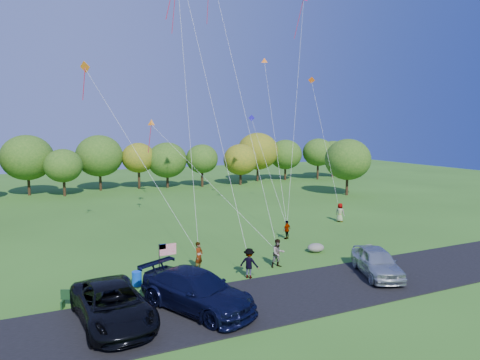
% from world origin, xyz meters
% --- Properties ---
extents(ground, '(140.00, 140.00, 0.00)m').
position_xyz_m(ground, '(0.00, 0.00, 0.00)').
color(ground, '#2F5E1B').
rests_on(ground, ground).
extents(asphalt_lane, '(44.00, 6.00, 0.06)m').
position_xyz_m(asphalt_lane, '(0.00, -4.00, 0.03)').
color(asphalt_lane, black).
rests_on(asphalt_lane, ground).
extents(treeline, '(75.15, 27.29, 8.05)m').
position_xyz_m(treeline, '(3.53, 35.80, 4.55)').
color(treeline, '#3B2415').
rests_on(treeline, ground).
extents(minivan_dark, '(3.52, 6.58, 1.76)m').
position_xyz_m(minivan_dark, '(-9.77, -3.50, 0.94)').
color(minivan_dark, black).
rests_on(minivan_dark, asphalt_lane).
extents(minivan_navy, '(5.25, 7.01, 1.89)m').
position_xyz_m(minivan_navy, '(-5.76, -3.71, 1.00)').
color(minivan_navy, black).
rests_on(minivan_navy, asphalt_lane).
extents(minivan_silver, '(3.68, 5.34, 1.69)m').
position_xyz_m(minivan_silver, '(5.74, -3.65, 0.90)').
color(minivan_silver, '#AEB6B9').
rests_on(minivan_silver, asphalt_lane).
extents(flyer_a, '(0.79, 0.75, 1.82)m').
position_xyz_m(flyer_a, '(-3.70, 1.92, 0.91)').
color(flyer_a, '#4C4C59').
rests_on(flyer_a, ground).
extents(flyer_b, '(0.92, 0.73, 1.85)m').
position_xyz_m(flyer_b, '(1.13, 0.31, 0.93)').
color(flyer_b, '#4C4C59').
rests_on(flyer_b, ground).
extents(flyer_c, '(1.32, 1.29, 1.82)m').
position_xyz_m(flyer_c, '(-1.42, -0.67, 0.91)').
color(flyer_c, '#4C4C59').
rests_on(flyer_c, ground).
extents(flyer_d, '(0.97, 0.71, 1.54)m').
position_xyz_m(flyer_d, '(5.27, 6.10, 0.77)').
color(flyer_d, '#4C4C59').
rests_on(flyer_d, ground).
extents(flyer_e, '(0.89, 1.03, 1.79)m').
position_xyz_m(flyer_e, '(13.13, 9.43, 0.90)').
color(flyer_e, '#4C4C59').
rests_on(flyer_e, ground).
extents(park_bench, '(1.64, 0.93, 0.93)m').
position_xyz_m(park_bench, '(-11.10, -0.80, 0.50)').
color(park_bench, '#133617').
rests_on(park_bench, ground).
extents(trash_barrel, '(0.54, 0.54, 0.82)m').
position_xyz_m(trash_barrel, '(-7.80, 0.90, 0.41)').
color(trash_barrel, blue).
rests_on(trash_barrel, ground).
extents(flag_assembly, '(0.99, 0.64, 2.68)m').
position_xyz_m(flag_assembly, '(-6.51, -0.47, 2.02)').
color(flag_assembly, black).
rests_on(flag_assembly, ground).
extents(boulder_near, '(1.26, 0.99, 0.63)m').
position_xyz_m(boulder_near, '(5.29, 2.09, 0.32)').
color(boulder_near, '#9C9588').
rests_on(boulder_near, ground).
extents(boulder_far, '(0.97, 0.81, 0.50)m').
position_xyz_m(boulder_far, '(8.93, 0.56, 0.25)').
color(boulder_far, gray).
rests_on(boulder_far, ground).
extents(kites_aloft, '(22.20, 10.54, 14.64)m').
position_xyz_m(kites_aloft, '(2.27, 13.13, 19.68)').
color(kites_aloft, '#FF1C87').
rests_on(kites_aloft, ground).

